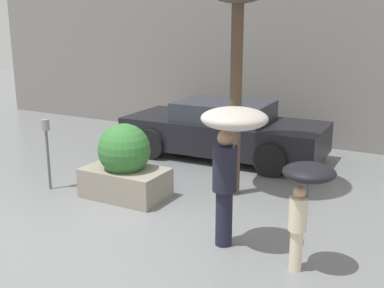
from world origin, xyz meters
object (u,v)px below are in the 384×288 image
at_px(person_child, 305,189).
at_px(parking_meter, 47,140).
at_px(person_adult, 231,143).
at_px(planter_box, 125,165).
at_px(parked_car_near, 224,130).

xyz_separation_m(person_child, parking_meter, (-5.00, 0.70, -0.14)).
xyz_separation_m(person_adult, parking_meter, (-3.92, 0.55, -0.55)).
bearing_deg(planter_box, person_child, -16.57).
bearing_deg(planter_box, parking_meter, -167.08).
xyz_separation_m(planter_box, person_adult, (2.43, -0.89, 0.91)).
height_order(person_child, parked_car_near, person_child).
bearing_deg(person_child, person_adult, 146.71).
bearing_deg(person_adult, parking_meter, -170.70).
distance_m(person_adult, person_child, 1.16).
bearing_deg(parking_meter, person_adult, -7.93).
distance_m(person_child, parked_car_near, 5.26).
xyz_separation_m(planter_box, parking_meter, (-1.50, -0.34, 0.36)).
distance_m(planter_box, person_child, 3.69).
height_order(parked_car_near, parking_meter, parking_meter).
bearing_deg(person_adult, parked_car_near, 133.18).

